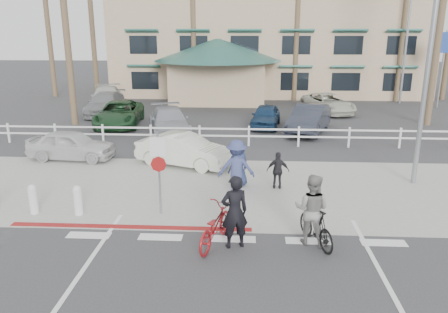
# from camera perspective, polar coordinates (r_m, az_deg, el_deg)

# --- Properties ---
(ground) EXTENTS (140.00, 140.00, 0.00)m
(ground) POSITION_cam_1_polar(r_m,az_deg,el_deg) (11.51, 1.15, -12.15)
(ground) COLOR #333335
(bike_path) EXTENTS (12.00, 16.00, 0.01)m
(bike_path) POSITION_cam_1_polar(r_m,az_deg,el_deg) (9.80, 0.70, -17.70)
(bike_path) COLOR #333335
(bike_path) RESTS_ON ground
(sidewalk_plaza) EXTENTS (22.00, 7.00, 0.01)m
(sidewalk_plaza) POSITION_cam_1_polar(r_m,az_deg,el_deg) (15.62, 1.74, -4.25)
(sidewalk_plaza) COLOR gray
(sidewalk_plaza) RESTS_ON ground
(cross_street) EXTENTS (40.00, 5.00, 0.01)m
(cross_street) POSITION_cam_1_polar(r_m,az_deg,el_deg) (19.41, 2.05, -0.12)
(cross_street) COLOR #333335
(cross_street) RESTS_ON ground
(parking_lot) EXTENTS (50.00, 16.00, 0.01)m
(parking_lot) POSITION_cam_1_polar(r_m,az_deg,el_deg) (28.65, 2.45, 5.25)
(parking_lot) COLOR #333335
(parking_lot) RESTS_ON ground
(curb_red) EXTENTS (7.00, 0.25, 0.02)m
(curb_red) POSITION_cam_1_polar(r_m,az_deg,el_deg) (13.01, -12.15, -8.98)
(curb_red) COLOR maroon
(curb_red) RESTS_ON ground
(rail_fence) EXTENTS (29.40, 0.16, 1.00)m
(rail_fence) POSITION_cam_1_polar(r_m,az_deg,el_deg) (21.21, 3.53, 2.67)
(rail_fence) COLOR silver
(rail_fence) RESTS_ON ground
(building) EXTENTS (28.00, 16.00, 11.30)m
(building) POSITION_cam_1_polar(r_m,az_deg,el_deg) (41.15, 5.72, 16.44)
(building) COLOR tan
(building) RESTS_ON ground
(sign_post) EXTENTS (0.50, 0.10, 2.90)m
(sign_post) POSITION_cam_1_polar(r_m,az_deg,el_deg) (13.23, -8.48, -1.65)
(sign_post) COLOR gray
(sign_post) RESTS_ON ground
(bollard_0) EXTENTS (0.26, 0.26, 0.95)m
(bollard_0) POSITION_cam_1_polar(r_m,az_deg,el_deg) (14.08, -18.54, -5.43)
(bollard_0) COLOR silver
(bollard_0) RESTS_ON ground
(bollard_1) EXTENTS (0.26, 0.26, 0.95)m
(bollard_1) POSITION_cam_1_polar(r_m,az_deg,el_deg) (14.65, -23.65, -5.13)
(bollard_1) COLOR silver
(bollard_1) RESTS_ON ground
(streetlight_0) EXTENTS (0.60, 2.00, 9.00)m
(streetlight_0) POSITION_cam_1_polar(r_m,az_deg,el_deg) (16.82, 25.20, 11.44)
(streetlight_0) COLOR gray
(streetlight_0) RESTS_ON ground
(streetlight_1) EXTENTS (0.60, 2.00, 9.50)m
(streetlight_1) POSITION_cam_1_polar(r_m,az_deg,el_deg) (36.07, 22.74, 13.91)
(streetlight_1) COLOR gray
(streetlight_1) RESTS_ON ground
(info_sign) EXTENTS (1.20, 0.16, 5.60)m
(info_sign) POSITION_cam_1_polar(r_m,az_deg,el_deg) (35.01, 26.59, 10.21)
(info_sign) COLOR navy
(info_sign) RESTS_ON ground
(palm_0) EXTENTS (4.00, 4.00, 15.00)m
(palm_0) POSITION_cam_1_polar(r_m,az_deg,el_deg) (39.69, -22.29, 18.06)
(palm_0) COLOR black
(palm_0) RESTS_ON ground
(palm_1) EXTENTS (4.00, 4.00, 13.00)m
(palm_1) POSITION_cam_1_polar(r_m,az_deg,el_deg) (37.24, -16.95, 17.19)
(palm_1) COLOR black
(palm_1) RESTS_ON ground
(palm_3) EXTENTS (4.00, 4.00, 14.00)m
(palm_3) POSITION_cam_1_polar(r_m,az_deg,el_deg) (35.42, -4.08, 18.70)
(palm_3) COLOR black
(palm_3) RESTS_ON ground
(palm_4) EXTENTS (4.00, 4.00, 15.00)m
(palm_4) POSITION_cam_1_polar(r_m,az_deg,el_deg) (36.18, 2.79, 19.47)
(palm_4) COLOR black
(palm_4) RESTS_ON ground
(palm_5) EXTENTS (4.00, 4.00, 13.00)m
(palm_5) POSITION_cam_1_polar(r_m,az_deg,el_deg) (35.33, 9.58, 17.72)
(palm_5) COLOR black
(palm_5) RESTS_ON ground
(palm_7) EXTENTS (4.00, 4.00, 14.00)m
(palm_7) POSITION_cam_1_polar(r_m,az_deg,el_deg) (37.04, 22.62, 17.46)
(palm_7) COLOR black
(palm_7) RESTS_ON ground
(palm_10) EXTENTS (4.00, 4.00, 12.00)m
(palm_10) POSITION_cam_1_polar(r_m,az_deg,el_deg) (27.17, -20.04, 16.45)
(palm_10) COLOR black
(palm_10) RESTS_ON ground
(palm_11) EXTENTS (4.00, 4.00, 14.00)m
(palm_11) POSITION_cam_1_polar(r_m,az_deg,el_deg) (28.25, 26.70, 17.73)
(palm_11) COLOR black
(palm_11) RESTS_ON ground
(bike_red) EXTENTS (1.28, 2.13, 1.06)m
(bike_red) POSITION_cam_1_polar(r_m,az_deg,el_deg) (11.57, -1.20, -9.06)
(bike_red) COLOR maroon
(bike_red) RESTS_ON ground
(rider_red) EXTENTS (0.83, 0.68, 1.97)m
(rider_red) POSITION_cam_1_polar(r_m,az_deg,el_deg) (11.27, 1.38, -7.26)
(rider_red) COLOR black
(rider_red) RESTS_ON ground
(bike_black) EXTENTS (1.08, 1.81, 1.05)m
(bike_black) POSITION_cam_1_polar(r_m,az_deg,el_deg) (11.82, 11.93, -8.89)
(bike_black) COLOR black
(bike_black) RESTS_ON ground
(rider_black) EXTENTS (1.13, 1.00, 1.92)m
(rider_black) POSITION_cam_1_polar(r_m,az_deg,el_deg) (11.70, 11.37, -6.79)
(rider_black) COLOR gray
(rider_black) RESTS_ON ground
(pedestrian_a) EXTENTS (1.29, 0.79, 1.94)m
(pedestrian_a) POSITION_cam_1_polar(r_m,az_deg,el_deg) (14.79, 1.62, -1.48)
(pedestrian_a) COLOR navy
(pedestrian_a) RESTS_ON ground
(pedestrian_child) EXTENTS (0.81, 0.39, 1.35)m
(pedestrian_child) POSITION_cam_1_polar(r_m,az_deg,el_deg) (15.57, 7.06, -1.83)
(pedestrian_child) COLOR black
(pedestrian_child) RESTS_ON ground
(pedestrian_b) EXTENTS (0.97, 0.95, 1.69)m
(pedestrian_b) POSITION_cam_1_polar(r_m,az_deg,el_deg) (15.66, 1.93, -0.95)
(pedestrian_b) COLOR navy
(pedestrian_b) RESTS_ON ground
(car_white_sedan) EXTENTS (4.29, 2.81, 1.33)m
(car_white_sedan) POSITION_cam_1_polar(r_m,az_deg,el_deg) (18.17, -5.26, 0.85)
(car_white_sedan) COLOR silver
(car_white_sedan) RESTS_ON ground
(car_red_compact) EXTENTS (3.87, 1.80, 1.28)m
(car_red_compact) POSITION_cam_1_polar(r_m,az_deg,el_deg) (20.12, -19.32, 1.43)
(car_red_compact) COLOR silver
(car_red_compact) RESTS_ON ground
(lot_car_0) EXTENTS (2.88, 5.34, 1.42)m
(lot_car_0) POSITION_cam_1_polar(r_m,az_deg,el_deg) (26.47, -13.52, 5.45)
(lot_car_0) COLOR #1B3F21
(lot_car_0) RESTS_ON ground
(lot_car_1) EXTENTS (3.23, 5.22, 1.41)m
(lot_car_1) POSITION_cam_1_polar(r_m,az_deg,el_deg) (23.82, -7.15, 4.59)
(lot_car_1) COLOR #91959F
(lot_car_1) RESTS_ON ground
(lot_car_2) EXTENTS (2.03, 3.93, 1.28)m
(lot_car_2) POSITION_cam_1_polar(r_m,az_deg,el_deg) (25.55, 5.47, 5.28)
(lot_car_2) COLOR navy
(lot_car_2) RESTS_ON ground
(lot_car_3) EXTENTS (3.07, 4.88, 1.52)m
(lot_car_3) POSITION_cam_1_polar(r_m,az_deg,el_deg) (24.46, 11.07, 4.85)
(lot_car_3) COLOR #272B36
(lot_car_3) RESTS_ON ground
(lot_car_4) EXTENTS (3.45, 5.69, 1.54)m
(lot_car_4) POSITION_cam_1_polar(r_m,az_deg,el_deg) (32.43, -15.06, 7.38)
(lot_car_4) COLOR beige
(lot_car_4) RESTS_ON ground
(lot_car_5) EXTENTS (3.62, 5.17, 1.31)m
(lot_car_5) POSITION_cam_1_polar(r_m,az_deg,el_deg) (30.59, 13.46, 6.76)
(lot_car_5) COLOR beige
(lot_car_5) RESTS_ON ground
(lot_car_6) EXTENTS (2.28, 5.02, 1.43)m
(lot_car_6) POSITION_cam_1_polar(r_m,az_deg,el_deg) (30.30, -15.23, 6.66)
(lot_car_6) COLOR gray
(lot_car_6) RESTS_ON ground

